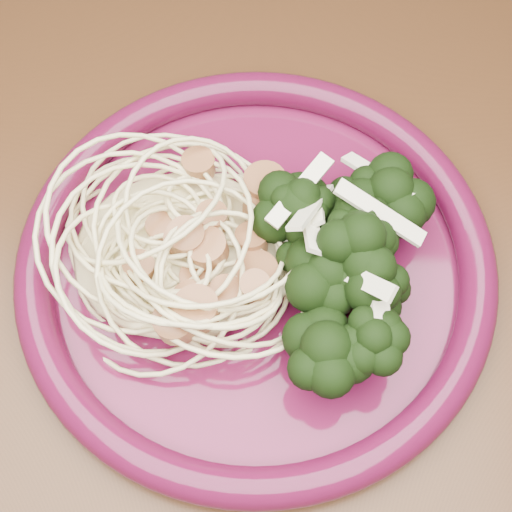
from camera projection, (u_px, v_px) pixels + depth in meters
name	position (u px, v px, depth m)	size (l,w,h in m)	color
dining_table	(317.00, 272.00, 0.60)	(1.20, 0.80, 0.75)	#472814
dinner_plate	(256.00, 262.00, 0.48)	(0.36, 0.36, 0.03)	#550F2F
spaghetti_pile	(181.00, 244.00, 0.47)	(0.15, 0.13, 0.03)	#F6EAAB
scallop_cluster	(175.00, 213.00, 0.44)	(0.14, 0.14, 0.05)	#A36E46
broccoli_pile	(351.00, 256.00, 0.45)	(0.10, 0.17, 0.06)	black
onion_garnish	(358.00, 228.00, 0.42)	(0.07, 0.11, 0.06)	white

